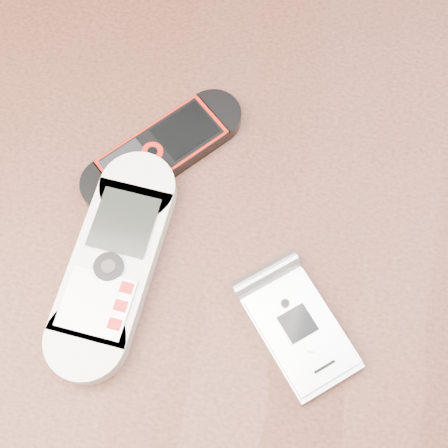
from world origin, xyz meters
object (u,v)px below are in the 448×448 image
table (219,269)px  nokia_black_red (163,150)px  motorola_razr (299,329)px  nokia_white (114,262)px

table → nokia_black_red: (-0.05, 0.05, 0.11)m
table → motorola_razr: 0.15m
nokia_white → motorola_razr: size_ratio=1.75×
table → nokia_black_red: size_ratio=8.25×
table → motorola_razr: size_ratio=11.86×
nokia_black_red → motorola_razr: size_ratio=1.44×
motorola_razr → nokia_black_red: bearing=95.7°
nokia_white → motorola_razr: bearing=-5.5°
table → nokia_black_red: nokia_black_red is taller
nokia_black_red → motorola_razr: (0.12, -0.12, 0.00)m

